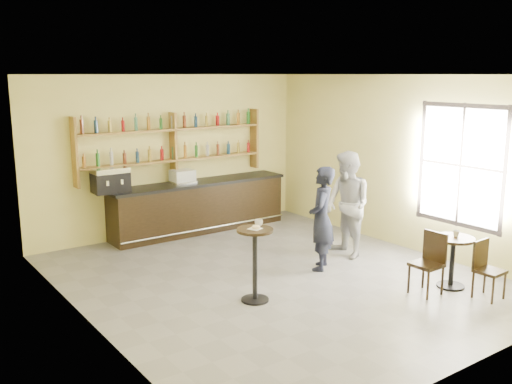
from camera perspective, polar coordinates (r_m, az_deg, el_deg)
floor at (r=9.25m, az=1.91°, el=-8.58°), size 7.00×7.00×0.00m
ceiling at (r=8.68m, az=2.05°, el=11.66°), size 7.00×7.00×0.00m
wall_back at (r=11.75m, az=-8.52°, el=3.73°), size 7.00×0.00×7.00m
wall_front at (r=6.49m, az=21.26°, el=-3.46°), size 7.00×0.00×7.00m
wall_left at (r=7.42m, az=-16.70°, el=-1.31°), size 0.00×7.00×7.00m
wall_right at (r=10.90m, az=14.58°, el=2.86°), size 0.00×7.00×7.00m
window_pane at (r=10.16m, az=19.78°, el=2.49°), size 0.00×2.00×2.00m
window_frame at (r=10.16m, az=19.76°, el=2.49°), size 0.04×1.70×2.10m
shelf_unit at (r=11.61m, az=-8.26°, el=4.69°), size 4.00×0.26×1.40m
liquor_bottles at (r=11.59m, az=-8.28°, el=5.52°), size 3.68×0.10×1.00m
bar_counter at (r=11.85m, az=-5.72°, el=-1.43°), size 3.86×0.75×1.05m
espresso_machine at (r=10.91m, az=-14.36°, el=1.16°), size 0.67×0.44×0.46m
pastry_case at (r=11.54m, az=-7.37°, el=1.52°), size 0.48×0.39×0.27m
pedestal_table at (r=8.19m, az=-0.10°, el=-7.33°), size 0.69×0.69×1.07m
napkin at (r=8.03m, az=-0.11°, el=-3.69°), size 0.22×0.22×0.00m
donut at (r=8.02m, az=-0.01°, el=-3.53°), size 0.14×0.14×0.04m
cup_pedestal at (r=8.17m, az=0.28°, el=-3.09°), size 0.15×0.15×0.09m
man_main at (r=9.49m, az=6.57°, el=-2.64°), size 0.75×0.73×1.73m
cafe_table at (r=9.24m, az=19.01°, el=-6.65°), size 0.77×0.77×0.79m
cup_cafe at (r=9.16m, az=19.38°, el=-3.95°), size 0.12×0.12×0.09m
chair_west at (r=8.83m, az=16.68°, el=-6.91°), size 0.41×0.41×0.93m
chair_south at (r=8.97m, az=22.35°, el=-7.28°), size 0.38×0.38×0.85m
patron_second at (r=10.19m, az=9.11°, el=-1.27°), size 0.88×1.04×1.89m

